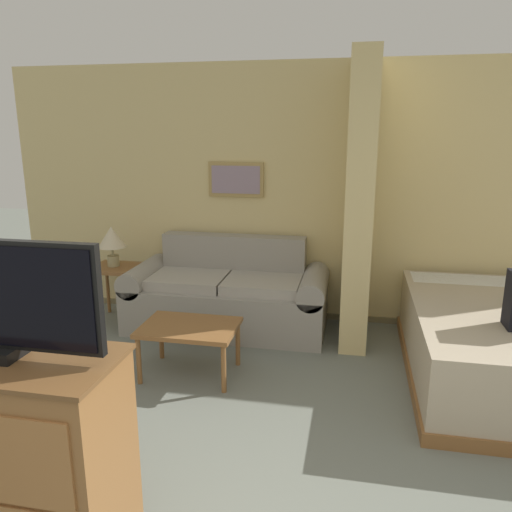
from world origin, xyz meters
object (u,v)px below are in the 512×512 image
table_lamp (112,239)px  tv_dresser (9,459)px  coffee_table (189,331)px  couch (228,296)px

table_lamp → tv_dresser: (0.92, -2.86, -0.37)m
coffee_table → tv_dresser: (-0.22, -1.86, 0.13)m
couch → table_lamp: bearing=-178.1°
tv_dresser → coffee_table: bearing=83.1°
couch → tv_dresser: tv_dresser is taller
tv_dresser → table_lamp: bearing=107.9°
coffee_table → tv_dresser: bearing=-96.9°
couch → coffee_table: bearing=-92.7°
table_lamp → couch: bearing=1.9°
couch → tv_dresser: bearing=-95.4°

